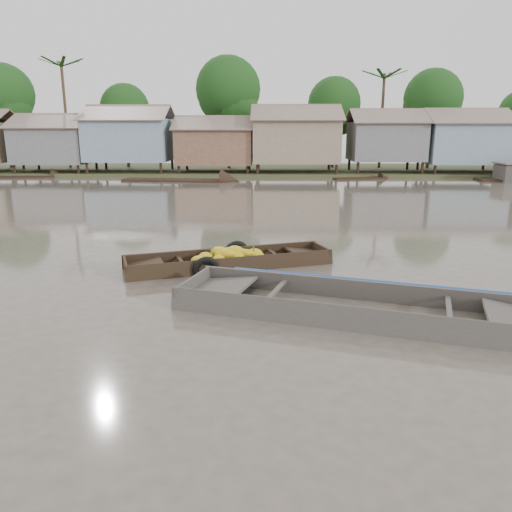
{
  "coord_description": "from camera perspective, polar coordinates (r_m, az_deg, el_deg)",
  "views": [
    {
      "loc": [
        0.26,
        -10.53,
        3.67
      ],
      "look_at": [
        0.02,
        0.55,
        0.8
      ],
      "focal_mm": 35.0,
      "sensor_mm": 36.0,
      "label": 1
    }
  ],
  "objects": [
    {
      "name": "viewer_boat",
      "position": [
        10.35,
        11.58,
        -6.23
      ],
      "size": [
        7.63,
        4.04,
        0.59
      ],
      "rotation": [
        0.0,
        0.0,
        -0.3
      ],
      "color": "#3E3934",
      "rests_on": "ground"
    },
    {
      "name": "banana_boat",
      "position": [
        13.54,
        -3.28,
        -0.57
      ],
      "size": [
        5.72,
        3.09,
        0.8
      ],
      "rotation": [
        0.0,
        0.0,
        0.33
      ],
      "color": "black",
      "rests_on": "ground"
    },
    {
      "name": "riverbank",
      "position": [
        42.49,
        5.1,
        13.65
      ],
      "size": [
        120.0,
        12.47,
        10.22
      ],
      "color": "#384723",
      "rests_on": "ground"
    },
    {
      "name": "distant_boats",
      "position": [
        37.52,
        18.58,
        8.52
      ],
      "size": [
        45.14,
        4.63,
        1.38
      ],
      "color": "black",
      "rests_on": "ground"
    },
    {
      "name": "ground",
      "position": [
        11.16,
        -0.17,
        -4.69
      ],
      "size": [
        120.0,
        120.0,
        0.0
      ],
      "primitive_type": "plane",
      "color": "#4F493D",
      "rests_on": "ground"
    }
  ]
}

